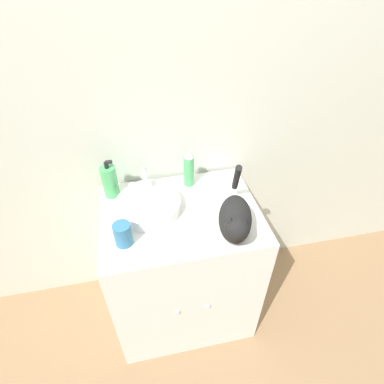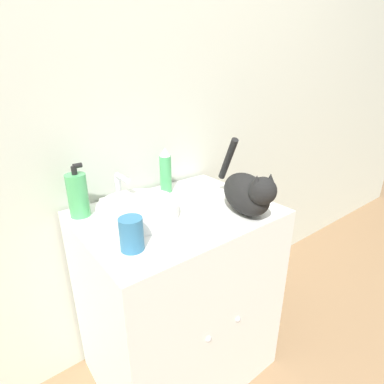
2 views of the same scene
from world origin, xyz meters
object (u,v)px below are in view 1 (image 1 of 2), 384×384
object	(u,v)px
cat	(235,219)
spray_bottle	(189,169)
soap_bottle	(110,181)
cup	(123,234)

from	to	relation	value
cat	spray_bottle	bearing A→B (deg)	-144.52
soap_bottle	cat	bearing A→B (deg)	-35.92
cat	cup	size ratio (longest dim) A/B	3.64
cat	cup	world-z (taller)	cat
spray_bottle	cup	world-z (taller)	spray_bottle
cat	soap_bottle	size ratio (longest dim) A/B	1.89
spray_bottle	soap_bottle	bearing A→B (deg)	-179.11
cat	spray_bottle	distance (m)	0.39
soap_bottle	cup	bearing A→B (deg)	-81.96
soap_bottle	spray_bottle	distance (m)	0.39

